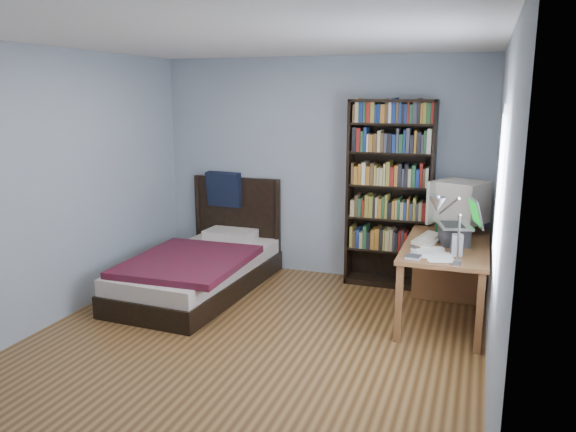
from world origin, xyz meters
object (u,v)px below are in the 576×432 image
object	(u,v)px
soda_can	(439,229)
bed	(202,266)
crt_monitor	(459,203)
desk	(448,262)
laptop	(456,232)
keyboard	(429,239)
bookshelf	(390,194)
speaker	(457,245)
desk_lamp	(441,211)

from	to	relation	value
soda_can	bed	xyz separation A→B (m)	(-2.44, -0.33, -0.54)
crt_monitor	soda_can	size ratio (longest dim) A/B	4.73
desk	laptop	bearing A→B (deg)	-80.57
crt_monitor	keyboard	bearing A→B (deg)	-115.62
laptop	keyboard	xyz separation A→B (m)	(-0.24, 0.05, -0.10)
keyboard	bookshelf	xyz separation A→B (m)	(-0.50, 0.74, 0.27)
speaker	soda_can	world-z (taller)	speaker
keyboard	speaker	world-z (taller)	speaker
desk	laptop	xyz separation A→B (m)	(0.08, -0.48, 0.44)
soda_can	bookshelf	distance (m)	0.78
desk	bed	xyz separation A→B (m)	(-2.54, -0.50, -0.16)
crt_monitor	laptop	world-z (taller)	crt_monitor
desk	speaker	world-z (taller)	speaker
keyboard	soda_can	bearing A→B (deg)	88.52
keyboard	crt_monitor	bearing A→B (deg)	77.03
crt_monitor	bed	xyz separation A→B (m)	(-2.61, -0.56, -0.77)
desk	bed	world-z (taller)	bed
soda_can	desk_lamp	bearing A→B (deg)	-85.88
keyboard	speaker	bearing A→B (deg)	-44.64
bed	speaker	bearing A→B (deg)	-7.42
desk_lamp	bookshelf	xyz separation A→B (m)	(-0.67, 1.84, -0.22)
bookshelf	soda_can	bearing A→B (deg)	-40.14
laptop	bed	xyz separation A→B (m)	(-2.62, -0.02, -0.60)
crt_monitor	desk_lamp	size ratio (longest dim) A/B	0.96
desk_lamp	speaker	size ratio (longest dim) A/B	3.51
laptop	soda_can	bearing A→B (deg)	119.64
keyboard	desk_lamp	bearing A→B (deg)	-68.95
speaker	bed	world-z (taller)	bed
laptop	desk_lamp	size ratio (longest dim) A/B	0.70
desk	keyboard	size ratio (longest dim) A/B	3.14
keyboard	laptop	bearing A→B (deg)	0.42
laptop	bookshelf	size ratio (longest dim) A/B	0.22
laptop	bookshelf	xyz separation A→B (m)	(-0.74, 0.79, 0.17)
desk	bookshelf	distance (m)	0.95
desk	crt_monitor	bearing A→B (deg)	39.87
desk_lamp	crt_monitor	bearing A→B (deg)	87.50
laptop	keyboard	world-z (taller)	laptop
crt_monitor	laptop	xyz separation A→B (m)	(0.01, -0.54, -0.17)
keyboard	soda_can	distance (m)	0.27
keyboard	bookshelf	bearing A→B (deg)	136.95
keyboard	bed	xyz separation A→B (m)	(-2.38, -0.07, -0.49)
speaker	desk	bearing A→B (deg)	90.71
laptop	keyboard	bearing A→B (deg)	167.76
desk_lamp	soda_can	size ratio (longest dim) A/B	4.93
bookshelf	bed	bearing A→B (deg)	-156.64
soda_can	bed	bearing A→B (deg)	-172.28
desk	desk_lamp	xyz separation A→B (m)	(0.00, -1.53, 0.83)
desk	speaker	xyz separation A→B (m)	(0.11, -0.84, 0.41)
laptop	speaker	bearing A→B (deg)	-85.90
crt_monitor	laptop	bearing A→B (deg)	-89.03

